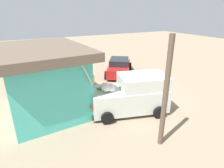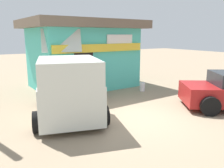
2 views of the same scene
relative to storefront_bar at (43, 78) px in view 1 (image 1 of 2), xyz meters
The scene contains 9 objects.
ground_plane 5.63m from the storefront_bar, 94.82° to the right, with size 60.00×60.00×0.00m, color gray.
storefront_bar is the anchor object (origin of this frame).
delivery_van 4.72m from the storefront_bar, 120.62° to the right, with size 2.98×4.67×2.97m.
parked_sedan 7.47m from the storefront_bar, 62.23° to the right, with size 4.38×3.69×1.36m.
vendor_standing 2.39m from the storefront_bar, 96.37° to the right, with size 0.56×0.39×1.59m.
customer_bending 3.00m from the storefront_bar, 129.12° to the right, with size 0.57×0.70×1.40m.
unloaded_banana_pile 2.60m from the storefront_bar, 140.85° to the right, with size 0.90×0.88×0.46m.
paint_bucket 3.60m from the storefront_bar, 51.72° to the right, with size 0.26×0.26×0.41m, color silver.
utility_pole 6.36m from the storefront_bar, 144.95° to the right, with size 0.20×0.20×4.42m, color brown.
Camera 1 is at (-9.44, 6.34, 5.12)m, focal length 29.98 mm.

